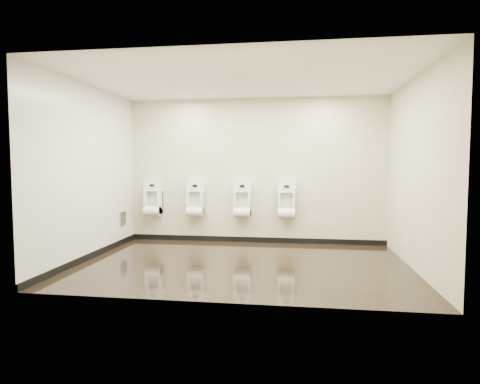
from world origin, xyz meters
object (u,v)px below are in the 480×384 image
at_px(urinal_0, 153,201).
at_px(urinal_1, 196,201).
at_px(access_panel, 123,218).
at_px(urinal_3, 287,203).
at_px(urinal_2, 242,202).

bearing_deg(urinal_0, urinal_1, 0.00).
xyz_separation_m(urinal_0, urinal_1, (0.87, 0.00, 0.00)).
distance_m(access_panel, urinal_0, 0.69).
xyz_separation_m(access_panel, urinal_3, (3.10, 0.43, 0.30)).
bearing_deg(urinal_1, urinal_3, 0.00).
relative_size(urinal_2, urinal_3, 1.00).
height_order(urinal_0, urinal_1, same).
bearing_deg(access_panel, urinal_2, 10.78).
relative_size(urinal_0, urinal_2, 1.00).
distance_m(urinal_1, urinal_2, 0.93).
relative_size(access_panel, urinal_1, 0.37).
distance_m(access_panel, urinal_2, 2.31).
xyz_separation_m(urinal_0, urinal_3, (2.66, 0.00, 0.00)).
height_order(urinal_1, urinal_3, same).
bearing_deg(urinal_1, urinal_0, 180.00).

